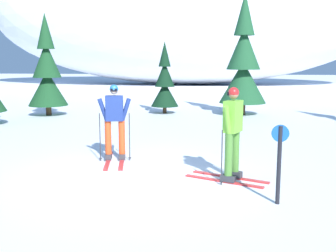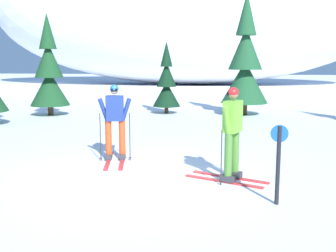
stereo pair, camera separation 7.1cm
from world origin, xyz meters
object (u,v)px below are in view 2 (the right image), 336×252
Objects in this scene: skier_lime_jacket at (232,132)px; pine_tree_center at (166,84)px; pine_tree_center_left at (49,73)px; pine_tree_center_right at (245,64)px; trail_marker_post at (278,159)px; skier_navy_jacket at (115,121)px.

pine_tree_center is at bearing 104.55° from skier_lime_jacket.
pine_tree_center is at bearing 14.94° from pine_tree_center_left.
pine_tree_center_left is 0.83× the size of pine_tree_center_right.
pine_tree_center is at bearing 106.41° from trail_marker_post.
pine_tree_center_right reaches higher than skier_lime_jacket.
skier_lime_jacket is 1.45m from trail_marker_post.
skier_lime_jacket reaches higher than skier_navy_jacket.
pine_tree_center is 2.39× the size of trail_marker_post.
pine_tree_center is 0.61× the size of pine_tree_center_right.
pine_tree_center_right is (3.38, -0.05, 0.84)m from pine_tree_center.
skier_lime_jacket is at bearing -75.45° from pine_tree_center.
pine_tree_center_right reaches higher than pine_tree_center_left.
skier_navy_jacket is at bearing -90.39° from pine_tree_center.
pine_tree_center_right is at bearing 85.57° from skier_lime_jacket.
pine_tree_center_right is at bearing -0.77° from pine_tree_center.
pine_tree_center is (0.06, 8.68, 0.38)m from skier_navy_jacket.
skier_navy_jacket is 4.26m from trail_marker_post.
skier_navy_jacket is at bearing 153.01° from skier_lime_jacket.
pine_tree_center_right is (8.20, 1.24, 0.36)m from pine_tree_center_left.
pine_tree_center_left is 12.92m from trail_marker_post.
skier_navy_jacket is at bearing 142.49° from trail_marker_post.
pine_tree_center_right is (3.44, 8.63, 1.22)m from skier_navy_jacket.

